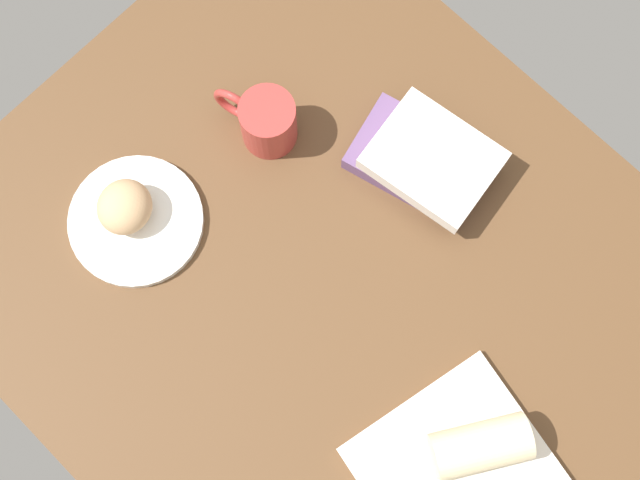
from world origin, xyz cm
name	(u,v)px	position (x,y,z in cm)	size (l,w,h in cm)	color
dining_table	(336,290)	(0.00, 0.00, 2.00)	(110.00, 90.00, 4.00)	brown
round_plate	(136,221)	(28.15, 13.69, 4.70)	(20.11, 20.11, 1.40)	white
scone_pastry	(125,207)	(29.59, 13.57, 8.54)	(8.40, 7.91, 6.27)	tan
square_plate	(459,475)	(-30.78, 7.05, 4.80)	(24.74, 24.74, 1.60)	silver
breakfast_wrap	(481,446)	(-29.85, 2.70, 8.87)	(6.55, 6.55, 13.30)	beige
book_stack	(426,160)	(3.42, -22.57, 7.23)	(22.72, 17.23, 6.44)	#6B4C7A
coffee_mug	(266,121)	(24.28, -10.00, 8.93)	(13.33, 8.42, 9.65)	#B23833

